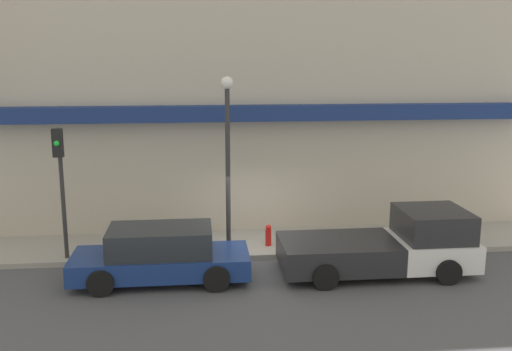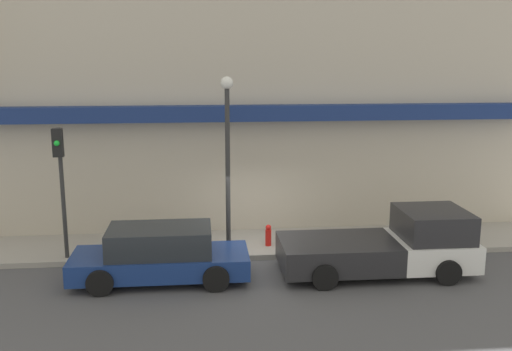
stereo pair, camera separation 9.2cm
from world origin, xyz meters
TOP-DOWN VIEW (x-y plane):
  - ground_plane at (0.00, 0.00)m, footprint 80.00×80.00m
  - sidewalk at (0.00, 1.30)m, footprint 36.00×2.61m
  - building at (-0.02, 4.09)m, footprint 19.80×3.80m
  - pickup_truck at (3.53, -1.27)m, footprint 5.35×2.32m
  - parked_car at (-2.78, -1.27)m, footprint 4.72×1.98m
  - fire_hydrant at (0.39, 0.86)m, footprint 0.19×0.19m
  - street_lamp at (-0.87, 0.39)m, footprint 0.36×0.36m
  - traffic_light at (-5.61, 0.29)m, footprint 0.28×0.42m

SIDE VIEW (x-z plane):
  - ground_plane at x=0.00m, z-range 0.00..0.00m
  - sidewalk at x=0.00m, z-range 0.00..0.16m
  - fire_hydrant at x=0.39m, z-range 0.16..0.83m
  - parked_car at x=-2.78m, z-range -0.02..1.47m
  - pickup_truck at x=3.53m, z-range -0.11..1.66m
  - traffic_light at x=-5.61m, z-range 0.87..4.70m
  - street_lamp at x=-0.87m, z-range 0.84..6.07m
  - building at x=-0.02m, z-range -1.01..10.63m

